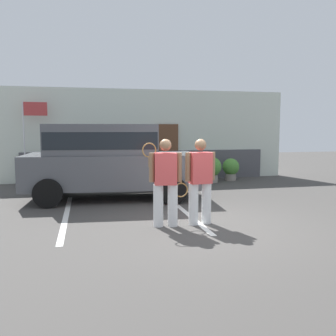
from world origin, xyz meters
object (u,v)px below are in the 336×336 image
tennis_player_woman (200,180)px  potted_plant_secondary (231,168)px  parked_suv (108,158)px  tennis_player_man (165,181)px  flag_pole (30,127)px  potted_plant_by_porch (212,168)px

tennis_player_woman → potted_plant_secondary: tennis_player_woman is taller
parked_suv → potted_plant_secondary: bearing=33.9°
parked_suv → tennis_player_man: parked_suv is taller
potted_plant_secondary → flag_pole: flag_pole is taller
parked_suv → tennis_player_man: 3.28m
potted_plant_secondary → parked_suv: bearing=-150.9°
parked_suv → flag_pole: 3.92m
tennis_player_woman → parked_suv: bearing=-68.4°
tennis_player_man → potted_plant_by_porch: (2.89, 5.40, -0.39)m
tennis_player_man → flag_pole: flag_pole is taller
tennis_player_man → potted_plant_secondary: tennis_player_man is taller
potted_plant_by_porch → potted_plant_secondary: potted_plant_by_porch is taller
potted_plant_by_porch → tennis_player_man: bearing=-118.1°
tennis_player_man → parked_suv: bearing=-66.1°
potted_plant_secondary → flag_pole: (-7.11, 0.36, 1.54)m
tennis_player_man → flag_pole: (-3.34, 6.10, 1.09)m
flag_pole → tennis_player_woman: bearing=-56.3°
potted_plant_secondary → tennis_player_woman: bearing=-118.0°
potted_plant_secondary → flag_pole: size_ratio=0.29×
tennis_player_man → tennis_player_woman: size_ratio=1.00×
tennis_player_woman → flag_pole: bearing=-62.6°
potted_plant_secondary → potted_plant_by_porch: bearing=-158.4°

